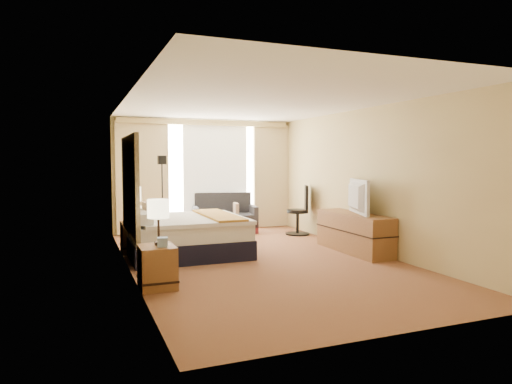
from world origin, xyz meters
name	(u,v)px	position (x,y,z in m)	size (l,w,h in m)	color
floor	(260,260)	(0.00, 0.00, 0.00)	(4.20, 7.00, 0.02)	#5F281B
ceiling	(260,102)	(0.00, 0.00, 2.60)	(4.20, 7.00, 0.02)	white
wall_back	(205,175)	(0.00, 3.50, 1.30)	(4.20, 0.02, 2.60)	#DCC786
wall_front	(401,198)	(0.00, -3.50, 1.30)	(4.20, 0.02, 2.60)	#DCC786
wall_left	(129,184)	(-2.10, 0.00, 1.30)	(0.02, 7.00, 2.60)	#DCC786
wall_right	(367,180)	(2.10, 0.00, 1.30)	(0.02, 7.00, 2.60)	#DCC786
headboard	(130,185)	(-2.06, 0.20, 1.28)	(0.06, 1.85, 1.50)	black
nightstand_left	(157,267)	(-1.87, -1.05, 0.28)	(0.45, 0.52, 0.55)	brown
nightstand_right	(134,237)	(-1.87, 1.45, 0.28)	(0.45, 0.52, 0.55)	brown
media_dresser	(354,233)	(1.83, 0.00, 0.35)	(0.50, 1.80, 0.70)	brown
window	(215,174)	(0.25, 3.47, 1.32)	(2.30, 0.02, 2.30)	white
curtains	(206,171)	(0.00, 3.39, 1.41)	(4.12, 0.19, 2.56)	beige
bed	(186,235)	(-1.06, 0.85, 0.35)	(1.96, 1.79, 0.95)	black
loveseat	(225,219)	(0.34, 3.04, 0.30)	(1.54, 0.99, 0.90)	maroon
floor_lamp	(162,180)	(-1.15, 2.61, 1.24)	(0.22, 0.22, 1.75)	black
desk_chair	(300,213)	(1.80, 2.08, 0.49)	(0.55, 0.55, 1.10)	black
lamp_left	(158,210)	(-1.83, -0.98, 1.01)	(0.28, 0.28, 0.60)	black
lamp_right	(132,195)	(-1.89, 1.40, 1.04)	(0.30, 0.30, 0.63)	black
tissue_box	(163,242)	(-1.81, -1.14, 0.61)	(0.13, 0.13, 0.12)	#87A4D1
telephone	(138,219)	(-1.79, 1.46, 0.59)	(0.19, 0.15, 0.08)	black
television	(353,197)	(1.78, -0.03, 1.01)	(1.07, 0.14, 0.62)	black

